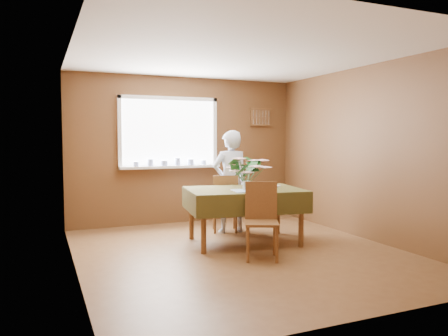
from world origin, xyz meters
name	(u,v)px	position (x,y,z in m)	size (l,w,h in m)	color
floor	(241,253)	(0.00, 0.00, 0.00)	(4.50, 4.50, 0.00)	brown
ceiling	(241,54)	(0.00, 0.00, 2.50)	(4.50, 4.50, 0.00)	white
wall_back	(186,150)	(0.00, 2.25, 1.25)	(4.00, 4.00, 0.00)	brown
wall_front	(364,165)	(0.00, -2.25, 1.25)	(4.00, 4.00, 0.00)	brown
wall_left	(74,158)	(-2.00, 0.00, 1.25)	(4.50, 4.50, 0.00)	brown
wall_right	(367,153)	(2.00, 0.00, 1.25)	(4.50, 4.50, 0.00)	brown
window_assembly	(170,145)	(-0.30, 2.20, 1.35)	(1.72, 0.20, 1.22)	white
spoon_rack	(261,117)	(1.45, 2.22, 1.85)	(0.44, 0.05, 0.33)	brown
dining_table	(244,195)	(0.27, 0.46, 0.67)	(1.71, 1.28, 0.77)	brown
chair_far	(225,201)	(0.29, 1.19, 0.49)	(0.49, 0.49, 0.89)	brown
chair_near	(261,216)	(0.14, -0.28, 0.51)	(0.53, 0.53, 0.92)	brown
seated_woman	(230,182)	(0.37, 1.17, 0.79)	(0.58, 0.38, 1.58)	white
flower_bouquet	(247,169)	(0.22, 0.28, 1.05)	(0.52, 0.52, 0.45)	white
side_plate	(273,186)	(0.78, 0.55, 0.77)	(0.22, 0.22, 0.01)	white
table_knife	(259,190)	(0.36, 0.20, 0.77)	(0.02, 0.21, 0.00)	silver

